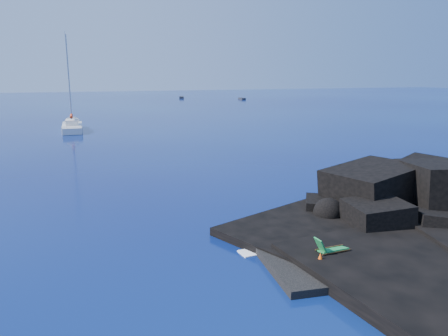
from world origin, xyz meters
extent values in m
plane|color=#040540|center=(0.00, 0.00, 0.00)|extent=(400.00, 400.00, 0.00)
cube|color=black|center=(4.50, 0.50, 0.00)|extent=(9.08, 6.86, 0.70)
cube|color=white|center=(3.09, -0.12, 0.38)|extent=(2.20, 1.32, 0.05)
cone|color=#FF560D|center=(2.37, -0.24, 0.63)|extent=(0.47, 0.47, 0.57)
cube|color=#222327|center=(30.07, 133.70, 0.00)|extent=(2.61, 5.08, 0.65)
cube|color=black|center=(47.24, 119.99, 0.00)|extent=(1.45, 4.15, 0.55)
camera|label=1|loc=(-7.76, -15.82, 8.73)|focal=35.00mm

